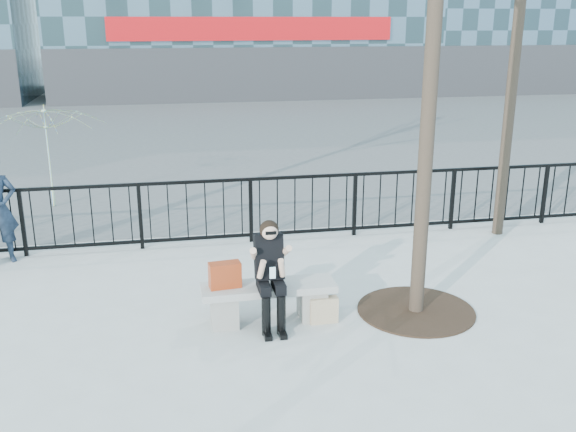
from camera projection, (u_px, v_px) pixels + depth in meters
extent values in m
plane|color=#9E9D99|center=(269.00, 321.00, 7.99)|extent=(120.00, 120.00, 0.00)
cube|color=#474747|center=(197.00, 128.00, 22.06)|extent=(60.00, 23.00, 0.01)
cube|color=black|center=(238.00, 180.00, 10.48)|extent=(14.00, 0.05, 0.05)
cube|color=black|center=(239.00, 235.00, 10.77)|extent=(14.00, 0.05, 0.05)
cube|color=#2D2D30|center=(254.00, 75.00, 28.79)|extent=(18.00, 0.08, 2.40)
cube|color=#AB0B0F|center=(254.00, 29.00, 28.14)|extent=(12.60, 0.12, 1.00)
cylinder|color=black|center=(435.00, 5.00, 7.14)|extent=(0.18, 0.18, 7.50)
cylinder|color=black|center=(518.00, 25.00, 10.23)|extent=(0.18, 0.18, 7.00)
cylinder|color=black|center=(416.00, 310.00, 8.24)|extent=(1.50, 1.50, 0.02)
cube|color=slate|center=(224.00, 310.00, 7.83)|extent=(0.32, 0.38, 0.40)
cube|color=slate|center=(312.00, 302.00, 8.03)|extent=(0.32, 0.38, 0.40)
cube|color=gray|center=(269.00, 288.00, 7.86)|extent=(1.65, 0.46, 0.09)
cube|color=#973012|center=(225.00, 275.00, 7.72)|extent=(0.40, 0.22, 0.31)
cube|color=#CCB490|center=(324.00, 310.00, 7.90)|extent=(0.35, 0.13, 0.33)
imported|color=yellow|center=(50.00, 157.00, 12.51)|extent=(2.95, 2.97, 2.04)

